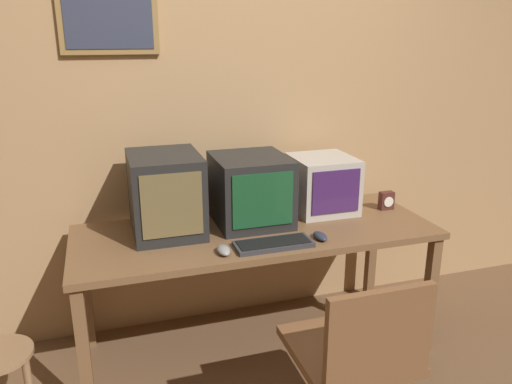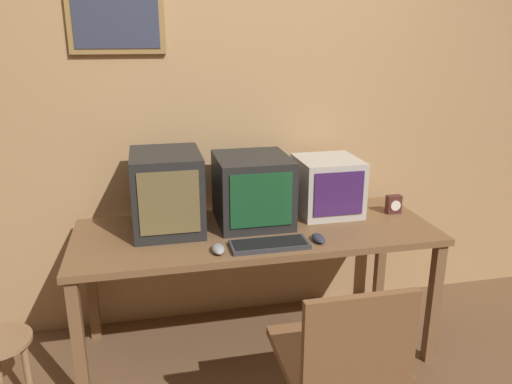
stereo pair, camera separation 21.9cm
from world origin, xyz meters
name	(u,v)px [view 1 (the left image)]	position (x,y,z in m)	size (l,w,h in m)	color
wall_back	(231,115)	(0.00, 1.50, 1.30)	(8.00, 0.08, 2.60)	tan
desk	(256,241)	(0.00, 1.02, 0.68)	(1.95, 0.74, 0.75)	brown
monitor_left	(166,194)	(-0.46, 1.14, 0.96)	(0.36, 0.46, 0.42)	black
monitor_center	(251,190)	(0.01, 1.14, 0.94)	(0.40, 0.44, 0.38)	black
monitor_right	(322,184)	(0.47, 1.20, 0.92)	(0.35, 0.37, 0.33)	#B7B2A8
keyboard_main	(273,244)	(0.01, 0.78, 0.76)	(0.39, 0.16, 0.03)	#333338
mouse_near_keyboard	(320,236)	(0.28, 0.79, 0.77)	(0.06, 0.12, 0.03)	#282D3D
mouse_far_corner	(224,250)	(-0.25, 0.77, 0.77)	(0.06, 0.12, 0.04)	gray
desk_clock	(386,201)	(0.85, 1.10, 0.81)	(0.09, 0.05, 0.11)	#4C231E
office_chair	(354,375)	(0.17, 0.18, 0.39)	(0.51, 0.51, 0.88)	black
side_stool	(1,372)	(-1.29, 0.78, 0.30)	(0.31, 0.31, 0.40)	#8E6B47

